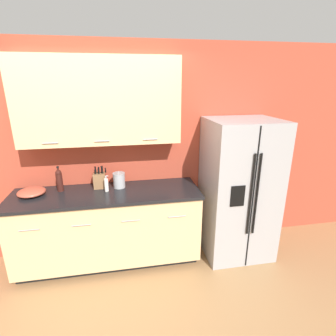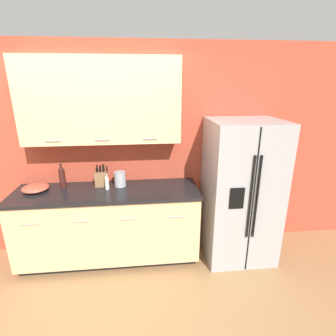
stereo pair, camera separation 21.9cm
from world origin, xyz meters
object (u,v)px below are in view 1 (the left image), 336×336
Objects in this scene: soap_dispenser at (106,185)px; mixing_bowl at (31,192)px; refrigerator at (239,189)px; knife_block at (100,180)px; steel_canister at (119,180)px; wine_bottle at (59,180)px.

mixing_bowl is (-0.82, 0.03, -0.04)m from soap_dispenser.
soap_dispenser is at bearing 177.03° from refrigerator.
refrigerator is at bearing -6.84° from knife_block.
soap_dispenser is (-1.60, 0.08, 0.15)m from refrigerator.
soap_dispenser is at bearing -148.20° from steel_canister.
refrigerator is at bearing -6.80° from steel_canister.
knife_block is 0.93× the size of wine_bottle.
mixing_bowl is at bearing -173.49° from knife_block.
refrigerator is 1.61m from soap_dispenser.
steel_canister reaches higher than soap_dispenser.
steel_canister is at bearing -1.07° from wine_bottle.
soap_dispenser is 0.82m from mixing_bowl.
steel_canister reaches higher than mixing_bowl.
knife_block is 0.15m from soap_dispenser.
wine_bottle reaches higher than mixing_bowl.
wine_bottle reaches higher than soap_dispenser.
knife_block is 0.23m from steel_canister.
refrigerator reaches higher than knife_block.
knife_block reaches higher than steel_canister.
soap_dispenser is (0.08, -0.12, -0.02)m from knife_block.
mixing_bowl is (-0.29, -0.07, -0.10)m from wine_bottle.
knife_block reaches higher than mixing_bowl.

